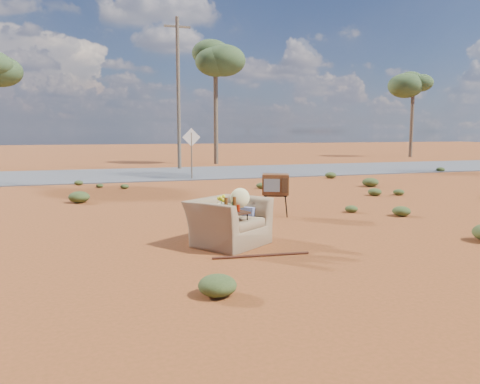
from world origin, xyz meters
name	(u,v)px	position (x,y,z in m)	size (l,w,h in m)	color
ground	(251,247)	(0.00, 0.00, 0.00)	(140.00, 140.00, 0.00)	brown
highway	(148,174)	(0.00, 15.00, 0.02)	(140.00, 7.00, 0.04)	#565659
armchair	(231,215)	(-0.25, 0.40, 0.53)	(1.65, 1.66, 1.13)	olive
tv_unit	(276,185)	(1.60, 2.80, 0.76)	(0.78, 0.71, 1.02)	black
side_table	(230,210)	(-0.38, 0.05, 0.68)	(0.60, 0.60, 0.93)	#3B2215
rusty_bar	(261,255)	(-0.05, -0.64, 0.02)	(0.04, 0.04, 1.64)	#4D2114
road_sign	(191,144)	(1.50, 12.00, 1.50)	(0.78, 0.06, 2.19)	brown
eucalyptus_center	(215,60)	(5.00, 21.00, 6.43)	(3.20, 3.20, 7.60)	brown
eucalyptus_right	(414,82)	(22.00, 24.00, 5.94)	(3.20, 3.20, 7.10)	brown
utility_pole_center	(178,92)	(2.00, 17.50, 4.15)	(1.40, 0.20, 8.00)	brown
scrub_patch	(166,205)	(-0.82, 4.41, 0.14)	(17.49, 8.07, 0.33)	#425123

